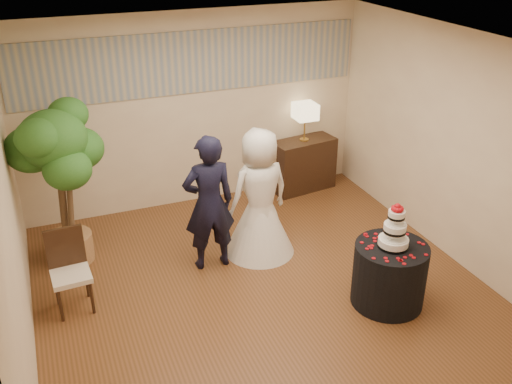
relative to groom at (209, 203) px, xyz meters
name	(u,v)px	position (x,y,z in m)	size (l,w,h in m)	color
floor	(261,288)	(0.38, -0.69, -0.86)	(5.00, 5.00, 0.00)	brown
ceiling	(262,46)	(0.38, -0.69, 1.94)	(5.00, 5.00, 0.00)	white
wall_back	(195,111)	(0.38, 1.81, 0.54)	(5.00, 0.06, 2.80)	beige
wall_front	(398,320)	(0.38, -3.19, 0.54)	(5.00, 0.06, 2.80)	beige
wall_left	(9,222)	(-2.12, -0.69, 0.54)	(0.06, 5.00, 2.80)	beige
wall_right	(453,147)	(2.88, -0.69, 0.54)	(0.06, 5.00, 2.80)	beige
mural_border	(193,62)	(0.38, 1.79, 1.24)	(4.90, 0.02, 0.85)	#98988F
groom	(209,203)	(0.00, 0.00, 0.00)	(0.62, 0.41, 1.71)	black
bride	(260,193)	(0.68, 0.07, -0.02)	(0.89, 0.89, 1.66)	white
cake_table	(389,275)	(1.60, -1.46, -0.49)	(0.80, 0.80, 0.72)	black
wedding_cake	(395,225)	(1.60, -1.46, 0.13)	(0.33, 0.33, 0.52)	white
console	(303,165)	(2.01, 1.54, -0.45)	(0.98, 0.44, 0.82)	black
table_lamp	(305,122)	(2.01, 1.54, 0.25)	(0.32, 0.32, 0.58)	beige
ficus_tree	(60,186)	(-1.60, 0.76, 0.18)	(0.99, 0.99, 2.07)	#2D6521
side_chair	(71,273)	(-1.66, -0.28, -0.39)	(0.43, 0.45, 0.93)	black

